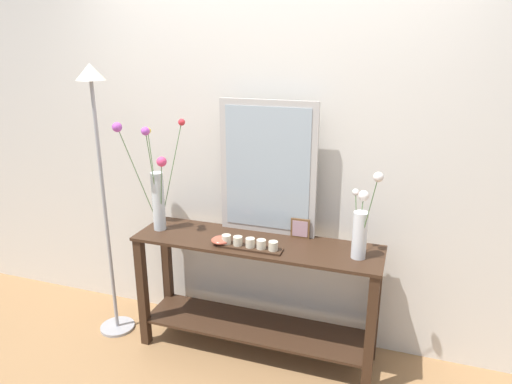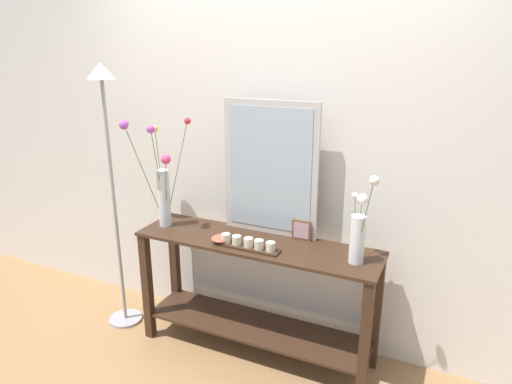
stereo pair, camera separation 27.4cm
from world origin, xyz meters
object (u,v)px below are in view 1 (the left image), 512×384
object	(u,v)px
mirror_leaning	(268,169)
vase_right	(361,227)
candle_tray	(249,244)
decorative_bowl	(221,240)
picture_frame_small	(300,228)
tall_vase_left	(156,188)
console_table	(256,287)
floor_lamp	(100,160)

from	to	relation	value
mirror_leaning	vase_right	xyz separation A→B (m)	(0.61, -0.19, -0.24)
candle_tray	decorative_bowl	world-z (taller)	candle_tray
picture_frame_small	mirror_leaning	bearing A→B (deg)	173.56
tall_vase_left	decorative_bowl	world-z (taller)	tall_vase_left
picture_frame_small	decorative_bowl	world-z (taller)	picture_frame_small
console_table	vase_right	size ratio (longest dim) A/B	2.88
mirror_leaning	floor_lamp	world-z (taller)	floor_lamp
vase_right	floor_lamp	size ratio (longest dim) A/B	0.29
candle_tray	decorative_bowl	bearing A→B (deg)	177.99
mirror_leaning	vase_right	bearing A→B (deg)	-17.11
picture_frame_small	vase_right	bearing A→B (deg)	-22.87
floor_lamp	candle_tray	bearing A→B (deg)	-0.99
mirror_leaning	picture_frame_small	world-z (taller)	mirror_leaning
mirror_leaning	decorative_bowl	bearing A→B (deg)	-127.43
candle_tray	vase_right	bearing A→B (deg)	8.20
tall_vase_left	vase_right	distance (m)	1.30
vase_right	picture_frame_small	xyz separation A→B (m)	(-0.39, 0.16, -0.12)
console_table	decorative_bowl	distance (m)	0.40
console_table	vase_right	distance (m)	0.80
vase_right	console_table	bearing A→B (deg)	178.53
tall_vase_left	floor_lamp	size ratio (longest dim) A/B	0.39
console_table	mirror_leaning	distance (m)	0.76
tall_vase_left	decorative_bowl	size ratio (longest dim) A/B	5.93
mirror_leaning	candle_tray	world-z (taller)	mirror_leaning
tall_vase_left	candle_tray	world-z (taller)	tall_vase_left
candle_tray	tall_vase_left	bearing A→B (deg)	173.02
decorative_bowl	floor_lamp	bearing A→B (deg)	179.24
vase_right	floor_lamp	xyz separation A→B (m)	(-1.65, -0.07, 0.27)
tall_vase_left	floor_lamp	world-z (taller)	floor_lamp
candle_tray	picture_frame_small	world-z (taller)	picture_frame_small
tall_vase_left	picture_frame_small	bearing A→B (deg)	10.76
console_table	mirror_leaning	size ratio (longest dim) A/B	1.82
candle_tray	mirror_leaning	bearing A→B (deg)	85.31
tall_vase_left	picture_frame_small	world-z (taller)	tall_vase_left
decorative_bowl	floor_lamp	world-z (taller)	floor_lamp
vase_right	candle_tray	size ratio (longest dim) A/B	1.37
console_table	tall_vase_left	world-z (taller)	tall_vase_left
tall_vase_left	decorative_bowl	bearing A→B (deg)	-8.89
mirror_leaning	picture_frame_small	distance (m)	0.43
mirror_leaning	floor_lamp	bearing A→B (deg)	-165.92
console_table	floor_lamp	size ratio (longest dim) A/B	0.84
candle_tray	picture_frame_small	size ratio (longest dim) A/B	3.08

